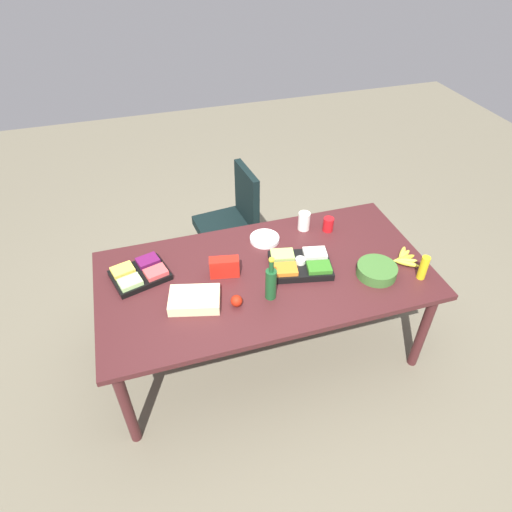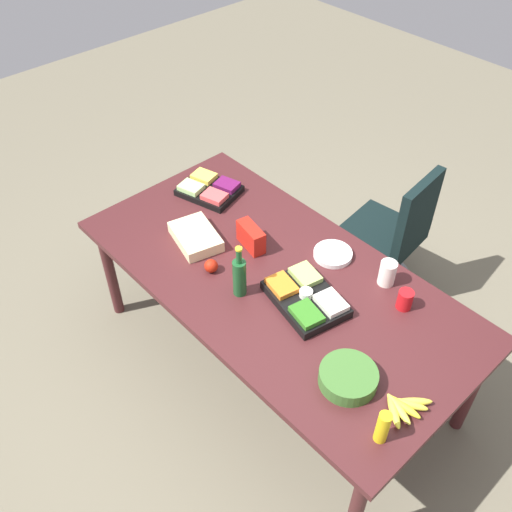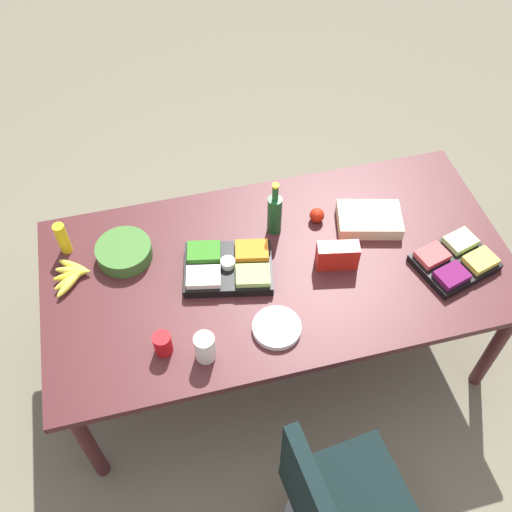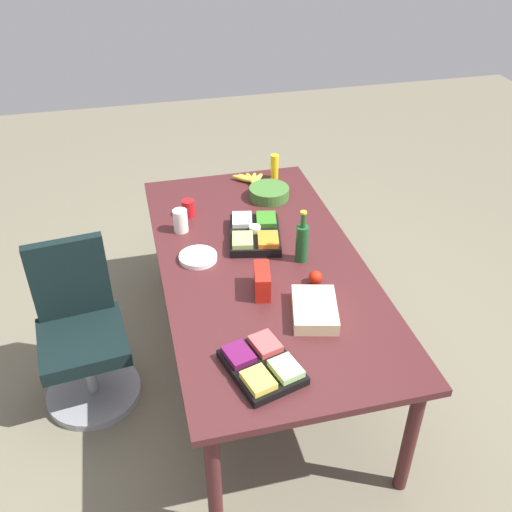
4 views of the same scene
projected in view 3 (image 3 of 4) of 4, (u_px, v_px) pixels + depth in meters
The scene contains 15 objects.
ground_plane at pixel (275, 346), 3.50m from camera, with size 10.00×10.00×0.00m, color #6E6753.
conference_table at pixel (278, 274), 2.93m from camera, with size 2.28×1.15×0.79m.
office_chair at pixel (338, 511), 2.56m from camera, with size 0.56×0.56×0.99m.
wine_bottle at pixel (275, 213), 2.93m from camera, with size 0.08×0.08×0.32m.
sheet_cake at pixel (369, 219), 3.02m from camera, with size 0.32×0.22×0.07m, color beige.
mustard_bottle at pixel (63, 238), 2.87m from camera, with size 0.06×0.06×0.18m, color yellow.
veggie_tray at pixel (228, 267), 2.83m from camera, with size 0.47×0.38×0.09m.
chip_bag_red at pixel (337, 256), 2.83m from camera, with size 0.20×0.08×0.14m, color red.
paper_plate_stack at pixel (277, 328), 2.64m from camera, with size 0.22×0.22×0.03m, color white.
fruit_platter at pixel (455, 261), 2.86m from camera, with size 0.42×0.37×0.07m.
salad_bowl at pixel (124, 252), 2.88m from camera, with size 0.27×0.27×0.08m, color #3C6B2D.
mayo_jar at pixel (205, 347), 2.51m from camera, with size 0.09×0.09×0.14m, color white.
banana_bunch at pixel (71, 275), 2.81m from camera, with size 0.18×0.24×0.04m.
red_solo_cup at pixel (163, 344), 2.55m from camera, with size 0.08×0.08×0.11m, color red.
apple_red at pixel (317, 215), 3.03m from camera, with size 0.08×0.08×0.08m, color #AF1F0D.
Camera 3 is at (0.53, 1.67, 3.08)m, focal length 41.49 mm.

